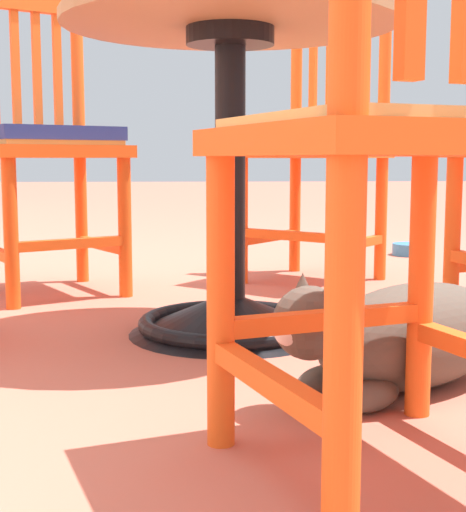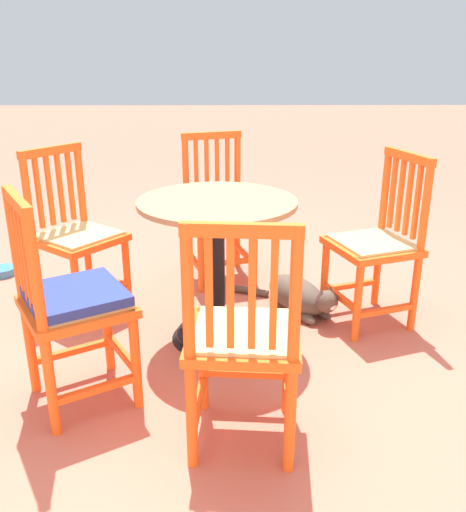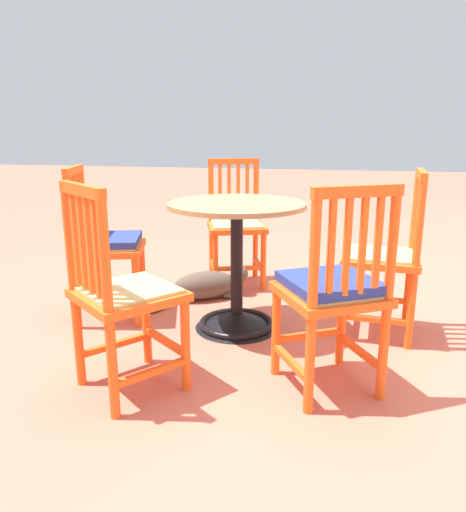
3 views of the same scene
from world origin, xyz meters
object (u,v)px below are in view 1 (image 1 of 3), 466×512
Objects in this scene: orange_chair_at_corner at (318,152)px; tabby_cat at (400,338)px; orange_chair_near_fence at (409,139)px; orange_chair_tucked_in at (45,147)px; pet_water_bowl at (412,249)px; cafe_table at (230,214)px.

orange_chair_at_corner reaches higher than tabby_cat.
orange_chair_near_fence is 1.00× the size of orange_chair_at_corner.
orange_chair_near_fence is 1.58m from orange_chair_tucked_in.
orange_chair_at_corner is 1.00× the size of orange_chair_tucked_in.
orange_chair_tucked_in reaches higher than pet_water_bowl.
pet_water_bowl is (1.43, -0.85, -0.26)m from cafe_table.
cafe_table is at bearing 12.34° from orange_chair_near_fence.
cafe_table is 4.47× the size of pet_water_bowl.
orange_chair_near_fence is 2.39m from pet_water_bowl.
orange_chair_near_fence is 5.36× the size of pet_water_bowl.
tabby_cat is at bearing -148.45° from cafe_table.
tabby_cat is at bearing -14.97° from orange_chair_near_fence.
orange_chair_near_fence is 1.63× the size of tabby_cat.
orange_chair_at_corner is 1.28m from tabby_cat.
orange_chair_at_corner is at bearing -2.21° from tabby_cat.
tabby_cat is 3.30× the size of pet_water_bowl.
orange_chair_tucked_in is 1.63× the size of tabby_cat.
pet_water_bowl is (0.85, -1.38, -0.42)m from orange_chair_tucked_in.
orange_chair_tucked_in reaches higher than cafe_table.
cafe_table is 0.86m from orange_chair_at_corner.
cafe_table is 1.68m from pet_water_bowl.
tabby_cat is (-0.46, -0.28, -0.19)m from cafe_table.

